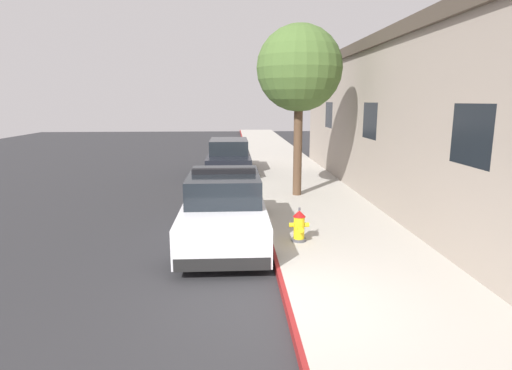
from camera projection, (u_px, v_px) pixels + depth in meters
The scene contains 8 objects.
ground_plane at pixel (143, 189), 16.06m from camera, with size 33.70×60.00×0.20m, color #2B2B2D.
sidewalk_pavement at pixel (298, 183), 16.35m from camera, with size 3.34×60.00×0.17m, color #ADA89E.
curb_painted_edge at pixel (254, 183), 16.26m from camera, with size 0.08×60.00×0.17m, color maroon.
storefront_building at pixel (488, 122), 13.03m from camera, with size 7.75×20.05×5.15m.
police_cruiser at pixel (224, 208), 9.87m from camera, with size 1.94×4.84×1.68m.
parked_car_silver_ahead at pixel (229, 158), 18.63m from camera, with size 1.94×4.84×1.56m.
fire_hydrant at pixel (299, 226), 9.24m from camera, with size 0.44×0.40×0.76m.
street_tree at pixel (299, 69), 13.13m from camera, with size 2.69×2.69×5.42m.
Camera 1 is at (-0.86, -5.93, 3.22)m, focal length 29.38 mm.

